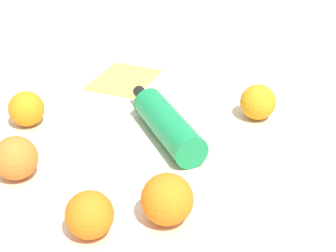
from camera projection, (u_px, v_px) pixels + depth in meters
ground_plane at (177, 145)px, 1.01m from camera, size 2.40×2.40×0.00m
water_bottle at (164, 121)px, 1.03m from camera, size 0.14×0.28×0.07m
orange_0 at (258, 102)px, 1.09m from camera, size 0.08×0.08×0.08m
orange_1 at (90, 215)px, 0.77m from camera, size 0.07×0.07×0.07m
orange_2 at (167, 199)px, 0.80m from camera, size 0.08×0.08×0.08m
orange_3 at (26, 109)px, 1.07m from camera, size 0.07×0.07×0.07m
orange_4 at (16, 158)px, 0.90m from camera, size 0.08×0.08×0.08m
folded_napkin at (124, 79)px, 1.28m from camera, size 0.22×0.20×0.01m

